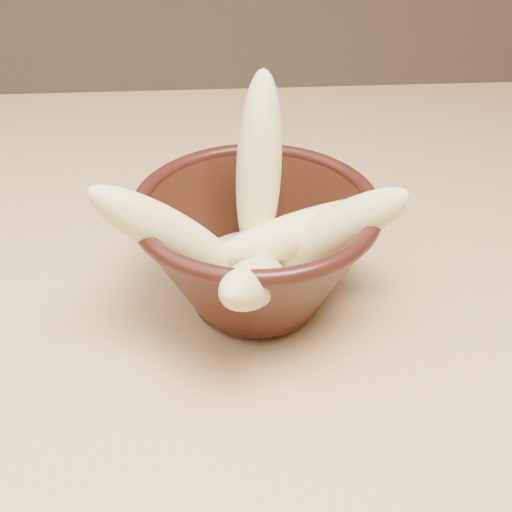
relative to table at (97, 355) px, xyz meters
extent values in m
cube|color=tan|center=(0.00, 0.00, 0.06)|extent=(1.20, 0.80, 0.04)
cylinder|color=tan|center=(0.54, 0.34, -0.32)|extent=(0.05, 0.05, 0.71)
cylinder|color=black|center=(0.14, -0.03, 0.08)|extent=(0.08, 0.08, 0.01)
cylinder|color=black|center=(0.14, -0.03, 0.10)|extent=(0.08, 0.08, 0.01)
torus|color=black|center=(0.14, -0.03, 0.17)|extent=(0.18, 0.18, 0.01)
cylinder|color=beige|center=(0.14, -0.03, 0.11)|extent=(0.10, 0.10, 0.01)
ellipsoid|color=#E8D289|center=(0.14, -0.01, 0.19)|extent=(0.05, 0.07, 0.15)
ellipsoid|color=#E8D289|center=(0.08, -0.06, 0.16)|extent=(0.13, 0.08, 0.12)
ellipsoid|color=#E8D289|center=(0.19, -0.05, 0.16)|extent=(0.12, 0.08, 0.11)
ellipsoid|color=#E8D289|center=(0.18, -0.04, 0.15)|extent=(0.16, 0.05, 0.07)
ellipsoid|color=#E8D289|center=(0.13, -0.09, 0.15)|extent=(0.07, 0.13, 0.09)
camera|label=1|loc=(0.11, -0.47, 0.44)|focal=50.00mm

